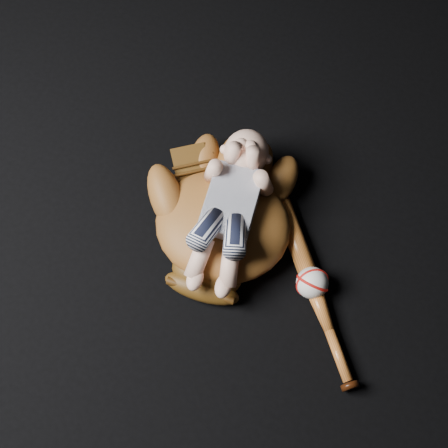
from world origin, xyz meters
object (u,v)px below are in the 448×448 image
object	(u,v)px
baseball	(312,283)
baseball_bat	(314,290)
baseball_glove	(223,222)
newborn_baby	(228,212)

from	to	relation	value
baseball	baseball_bat	bearing A→B (deg)	-43.47
baseball_glove	baseball	bearing A→B (deg)	-16.28
baseball	newborn_baby	bearing A→B (deg)	166.67
newborn_baby	baseball	size ratio (longest dim) A/B	5.37
baseball_glove	newborn_baby	bearing A→B (deg)	-6.25
baseball_glove	baseball	distance (m)	0.24
baseball_bat	newborn_baby	bearing A→B (deg)	165.09
baseball	baseball_glove	bearing A→B (deg)	167.20
newborn_baby	baseball_bat	bearing A→B (deg)	-21.14
baseball_bat	baseball	distance (m)	0.02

